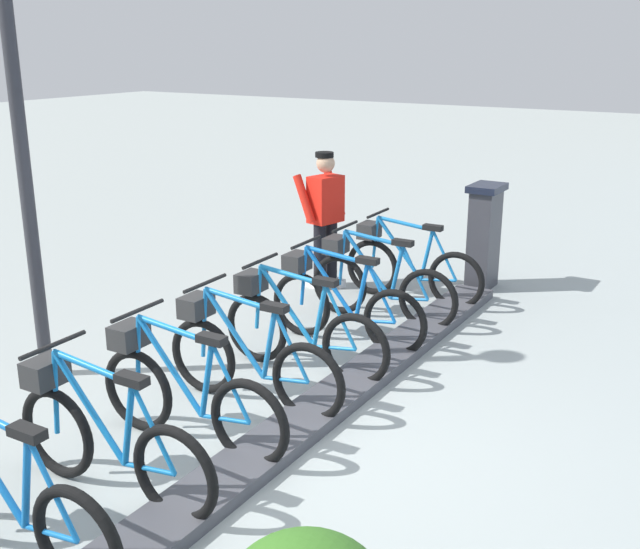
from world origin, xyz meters
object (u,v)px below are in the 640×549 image
(bike_docked_0, at_px, (407,265))
(bike_docked_2, at_px, (340,303))
(bike_docked_3, at_px, (297,327))
(bike_docked_6, at_px, (104,437))
(payment_kiosk, at_px, (484,235))
(worker_near_rack, at_px, (325,215))
(bike_docked_4, at_px, (246,356))
(bike_docked_5, at_px, (183,392))
(bike_docked_1, at_px, (376,283))
(bike_docked_7, at_px, (2,495))
(lamp_post, at_px, (11,53))

(bike_docked_0, distance_m, bike_docked_2, 1.56)
(bike_docked_3, distance_m, bike_docked_6, 2.34)
(bike_docked_0, bearing_deg, payment_kiosk, -121.46)
(bike_docked_6, bearing_deg, worker_near_rack, -76.85)
(bike_docked_4, bearing_deg, worker_near_rack, -70.58)
(bike_docked_6, bearing_deg, bike_docked_3, -90.00)
(payment_kiosk, xyz_separation_m, bike_docked_6, (0.57, 5.62, -0.24))
(bike_docked_3, xyz_separation_m, bike_docked_5, (0.00, 1.56, 0.00))
(worker_near_rack, bearing_deg, bike_docked_3, 115.31)
(payment_kiosk, distance_m, bike_docked_1, 1.82)
(bike_docked_1, height_order, bike_docked_7, same)
(bike_docked_0, xyz_separation_m, bike_docked_6, (0.00, 4.68, 0.00))
(bike_docked_4, height_order, worker_near_rack, worker_near_rack)
(bike_docked_2, bearing_deg, bike_docked_0, -90.00)
(bike_docked_1, bearing_deg, lamp_post, 55.73)
(bike_docked_3, distance_m, bike_docked_7, 3.12)
(worker_near_rack, bearing_deg, bike_docked_5, 105.70)
(bike_docked_1, relative_size, bike_docked_5, 1.00)
(bike_docked_3, distance_m, lamp_post, 3.32)
(bike_docked_1, height_order, bike_docked_5, same)
(bike_docked_2, distance_m, lamp_post, 3.68)
(bike_docked_7, height_order, lamp_post, lamp_post)
(bike_docked_1, height_order, bike_docked_6, same)
(payment_kiosk, bearing_deg, bike_docked_3, 80.10)
(payment_kiosk, height_order, bike_docked_1, payment_kiosk)
(bike_docked_1, distance_m, bike_docked_5, 3.12)
(bike_docked_0, distance_m, bike_docked_6, 4.68)
(bike_docked_5, bearing_deg, worker_near_rack, -74.30)
(bike_docked_2, bearing_deg, bike_docked_5, 90.00)
(bike_docked_3, bearing_deg, bike_docked_4, 90.00)
(bike_docked_2, bearing_deg, bike_docked_6, 90.00)
(bike_docked_1, distance_m, bike_docked_6, 3.90)
(bike_docked_2, relative_size, bike_docked_3, 1.00)
(bike_docked_6, bearing_deg, bike_docked_5, -90.00)
(payment_kiosk, distance_m, bike_docked_4, 4.10)
(bike_docked_1, relative_size, bike_docked_3, 1.00)
(bike_docked_4, bearing_deg, bike_docked_3, -90.00)
(bike_docked_5, bearing_deg, lamp_post, -9.11)
(bike_docked_0, bearing_deg, bike_docked_4, 90.00)
(payment_kiosk, bearing_deg, bike_docked_5, 83.26)
(bike_docked_1, xyz_separation_m, bike_docked_7, (0.00, 4.68, 0.00))
(bike_docked_3, xyz_separation_m, bike_docked_4, (0.00, 0.78, 0.00))
(bike_docked_1, bearing_deg, bike_docked_4, 90.00)
(bike_docked_7, xyz_separation_m, lamp_post, (1.92, -1.87, 2.40))
(bike_docked_3, height_order, bike_docked_6, same)
(bike_docked_5, xyz_separation_m, bike_docked_7, (0.00, 1.56, 0.00))
(bike_docked_4, height_order, bike_docked_5, same)
(bike_docked_1, height_order, worker_near_rack, worker_near_rack)
(bike_docked_0, xyz_separation_m, lamp_post, (1.92, 3.60, 2.40))
(payment_kiosk, distance_m, bike_docked_3, 3.33)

